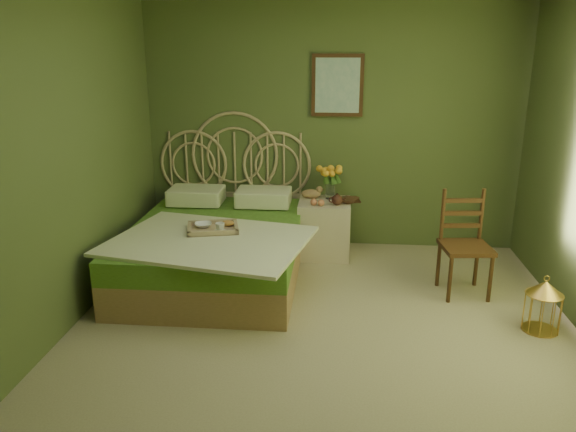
# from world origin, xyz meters

# --- Properties ---
(floor) EXTENTS (4.50, 4.50, 0.00)m
(floor) POSITION_xyz_m (0.00, 0.00, 0.00)
(floor) COLOR tan
(floor) RESTS_ON ground
(wall_back) EXTENTS (4.00, 0.00, 4.00)m
(wall_back) POSITION_xyz_m (0.00, 2.25, 1.30)
(wall_back) COLOR #516133
(wall_back) RESTS_ON floor
(wall_left) EXTENTS (0.00, 4.50, 4.50)m
(wall_left) POSITION_xyz_m (-2.00, 0.00, 1.30)
(wall_left) COLOR #516133
(wall_left) RESTS_ON floor
(wall_art) EXTENTS (0.54, 0.04, 0.64)m
(wall_art) POSITION_xyz_m (0.05, 2.22, 1.75)
(wall_art) COLOR #381D0F
(wall_art) RESTS_ON wall_back
(bed) EXTENTS (1.86, 2.34, 1.45)m
(bed) POSITION_xyz_m (-1.06, 1.23, 0.32)
(bed) COLOR tan
(bed) RESTS_ON floor
(nightstand) EXTENTS (0.54, 0.54, 1.02)m
(nightstand) POSITION_xyz_m (-0.05, 1.87, 0.36)
(nightstand) COLOR beige
(nightstand) RESTS_ON floor
(chair) EXTENTS (0.46, 0.46, 0.93)m
(chair) POSITION_xyz_m (1.23, 1.07, 0.52)
(chair) COLOR #381D0F
(chair) RESTS_ON floor
(birdcage) EXTENTS (0.28, 0.28, 0.42)m
(birdcage) POSITION_xyz_m (1.70, 0.35, 0.20)
(birdcage) COLOR gold
(birdcage) RESTS_ON floor
(book_lower) EXTENTS (0.22, 0.27, 0.02)m
(book_lower) POSITION_xyz_m (0.13, 1.88, 0.60)
(book_lower) COLOR #381E0F
(book_lower) RESTS_ON nightstand
(book_upper) EXTENTS (0.22, 0.26, 0.02)m
(book_upper) POSITION_xyz_m (0.13, 1.88, 0.62)
(book_upper) COLOR #472819
(book_upper) RESTS_ON nightstand
(cereal_bowl) EXTENTS (0.19, 0.19, 0.04)m
(cereal_bowl) POSITION_xyz_m (-1.14, 1.00, 0.58)
(cereal_bowl) COLOR white
(cereal_bowl) RESTS_ON bed
(coffee_cup) EXTENTS (0.09, 0.09, 0.08)m
(coffee_cup) POSITION_xyz_m (-0.96, 0.89, 0.60)
(coffee_cup) COLOR white
(coffee_cup) RESTS_ON bed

